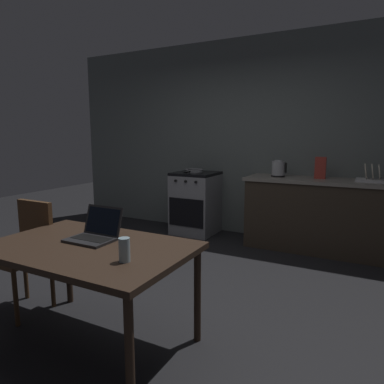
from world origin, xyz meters
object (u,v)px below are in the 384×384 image
Objects in this scene: electric_kettle at (278,169)px; frying_pan at (194,171)px; chair at (26,248)px; laptop at (94,233)px; dish_rack at (372,178)px; dining_table at (89,254)px; cereal_box at (320,168)px; drinking_glass at (124,250)px; stove_oven at (196,203)px.

frying_pan is (-1.22, -0.03, -0.08)m from electric_kettle.
laptop reaches higher than chair.
dish_rack is at bearing 39.34° from chair.
dish_rack reaches higher than laptop.
frying_pan is 2.31m from dish_rack.
dining_table is at bearing -119.91° from dish_rack.
chair reaches higher than dining_table.
laptop is (-0.05, 0.11, 0.11)m from dining_table.
electric_kettle reaches higher than chair.
laptop is 0.94× the size of dish_rack.
electric_kettle is (1.40, 2.69, 0.49)m from chair.
cereal_box is (0.51, 0.02, 0.03)m from electric_kettle.
drinking_glass is at bearing -24.93° from laptop.
cereal_box reaches higher than dish_rack.
cereal_box is (1.72, 0.02, 0.59)m from stove_oven.
dish_rack is (1.23, 2.98, 0.17)m from drinking_glass.
cereal_box reaches higher than frying_pan.
drinking_glass is at bearing -92.77° from electric_kettle.
frying_pan is at bearing 78.25° from chair.
dish_rack is at bearing 67.53° from drinking_glass.
electric_kettle is at bearing -177.77° from cereal_box.
electric_kettle is 0.51× the size of frying_pan.
laptop is at bearing -112.07° from cereal_box.
laptop is 2.99m from cereal_box.
stove_oven is 3.37× the size of cereal_box.
laptop is 0.74× the size of frying_pan.
dining_table is 5.07× the size of cereal_box.
laptop is 1.19× the size of cereal_box.
dish_rack is (2.49, 2.69, 0.43)m from chair.
electric_kettle is 1.54× the size of drinking_glass.
stove_oven is 3.18m from drinking_glass.
drinking_glass is 3.23m from dish_rack.
electric_kettle is at bearing 87.23° from drinking_glass.
laptop reaches higher than drinking_glass.
stove_oven is 2.10× the size of frying_pan.
drinking_glass is at bearing -69.92° from frying_pan.
frying_pan is 3.15m from drinking_glass.
electric_kettle is 0.64× the size of dish_rack.
chair is 0.83m from laptop.
frying_pan is at bearing -178.68° from electric_kettle.
frying_pan reaches higher than dining_table.
chair is 2.65× the size of dish_rack.
chair is 3.69m from dish_rack.
chair is at bearing 167.24° from drinking_glass.
chair is at bearing -94.23° from stove_oven.
cereal_box is at bearing 2.23° from electric_kettle.
dining_table is at bearing 162.49° from drinking_glass.
stove_oven is 1.81m from cereal_box.
cereal_box is at bearing 178.01° from dish_rack.
laptop is at bearing -77.65° from stove_oven.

